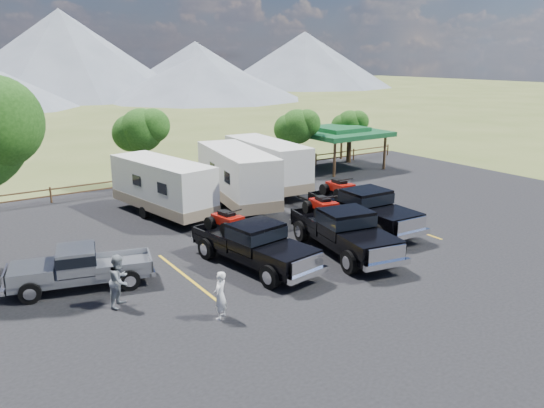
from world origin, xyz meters
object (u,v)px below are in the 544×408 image
rig_center (342,229)px  pickup_silver (81,267)px  trailer_left (163,187)px  person_a (220,295)px  trailer_right (267,165)px  person_b (120,280)px  trailer_center (237,177)px  rig_right (362,207)px  rig_left (252,242)px  pavilion (339,132)px

rig_center → pickup_silver: 10.94m
trailer_left → person_a: 12.49m
rig_center → trailer_right: 11.60m
pickup_silver → person_b: size_ratio=2.97×
trailer_left → trailer_center: bearing=-17.8°
rig_right → trailer_center: trailer_center is taller
trailer_left → person_b: 10.83m
trailer_center → trailer_right: (3.42, 2.12, -0.05)m
rig_center → rig_right: rig_right is taller
person_a → rig_center: bearing=162.2°
trailer_center → trailer_right: trailer_center is taller
rig_left → trailer_left: 8.79m
rig_right → trailer_left: bearing=137.2°
rig_left → trailer_right: 12.74m
trailer_left → trailer_center: size_ratio=0.92×
rig_center → trailer_left: (-4.44, 9.57, 0.53)m
pavilion → rig_right: bearing=-126.1°
person_b → pickup_silver: bearing=63.2°
rig_right → trailer_right: bearing=90.9°
person_a → person_b: bearing=-85.0°
rig_center → trailer_right: bearing=83.3°
rig_left → rig_right: size_ratio=0.95×
trailer_right → person_a: 17.38m
trailer_center → person_a: (-7.34, -11.50, -0.90)m
rig_center → trailer_left: size_ratio=0.78×
person_b → trailer_right: bearing=-4.9°
rig_left → person_a: bearing=-143.4°
trailer_right → pickup_silver: trailer_right is taller
rig_center → rig_right: 3.70m
rig_right → trailer_right: size_ratio=0.74×
pavilion → person_a: size_ratio=3.74×
rig_center → person_a: 7.89m
pavilion → trailer_left: pavilion is taller
rig_left → person_b: size_ratio=3.49×
trailer_left → person_a: size_ratio=5.31×
pavilion → person_b: (-21.94, -14.04, -1.81)m
rig_center → person_a: bearing=-151.6°
pavilion → trailer_center: trailer_center is taller
rig_center → person_a: size_ratio=4.17×
trailer_center → trailer_right: size_ratio=1.03×
trailer_right → person_a: bearing=-124.1°
rig_right → trailer_center: size_ratio=0.72×
trailer_left → trailer_right: trailer_right is taller
pickup_silver → person_a: bearing=46.8°
pickup_silver → person_b: bearing=32.3°
rig_right → trailer_left: 10.65m
trailer_center → trailer_right: bearing=42.5°
rig_left → trailer_center: trailer_center is taller
pavilion → trailer_right: 9.37m
rig_center → person_b: bearing=-171.7°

